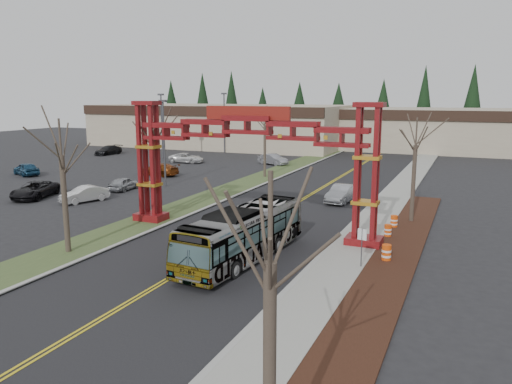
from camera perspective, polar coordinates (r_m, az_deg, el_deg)
The scene contains 35 objects.
ground at distance 20.70m, azimuth -23.14°, elevation -16.64°, with size 200.00×200.00×0.00m, color black.
road at distance 40.80m, azimuth 3.15°, elevation -2.17°, with size 12.00×110.00×0.02m, color black.
lane_line_left at distance 40.84m, azimuth 2.99°, elevation -2.13°, with size 0.12×100.00×0.01m, color gold.
lane_line_right at distance 40.76m, azimuth 3.30°, elevation -2.16°, with size 0.12×100.00×0.01m, color gold.
curb_right at distance 39.13m, azimuth 11.62°, elevation -2.86°, with size 0.30×110.00×0.15m, color #A1A19C.
sidewalk_right at distance 38.87m, azimuth 13.71°, elevation -3.04°, with size 2.60×110.00×0.14m, color gray.
landscape_strip at distance 24.35m, azimuth 13.48°, elevation -11.61°, with size 2.60×50.00×0.12m, color black.
grass_median at distance 44.16m, azimuth -6.62°, elevation -1.17°, with size 4.00×110.00×0.08m, color #384D26.
curb_left at distance 43.27m, azimuth -4.50°, elevation -1.34°, with size 0.30×110.00×0.15m, color #A1A19C.
gateway_arch at distance 33.43m, azimuth -0.98°, elevation 5.31°, with size 18.20×1.60×8.90m.
retail_building_west at distance 95.10m, azimuth -3.89°, elevation 7.64°, with size 46.00×22.30×7.50m.
retail_building_east at distance 92.45m, azimuth 21.36°, elevation 6.67°, with size 38.00×20.30×7.00m.
conifer_treeline at distance 105.16m, azimuth 16.42°, elevation 9.03°, with size 116.10×5.60×13.00m.
transit_bus at distance 28.54m, azimuth -1.47°, elevation -4.83°, with size 2.54×10.85×3.02m, color #999CA1.
silver_sedan at distance 44.60m, azimuth 9.78°, elevation -0.18°, with size 1.63×4.68×1.54m, color #A5A8AD.
parked_car_near_a at distance 51.26m, azimuth -14.85°, elevation 0.93°, with size 1.55×3.86×1.32m, color #9D9FA4.
parked_car_near_b at distance 46.58m, azimuth -19.03°, elevation -0.25°, with size 1.47×4.23×1.39m, color white.
parked_car_near_c at distance 50.11m, azimuth -23.96°, elevation 0.23°, with size 2.50×5.42×1.51m, color black.
parked_car_mid_a at distance 59.74m, azimuth -11.03°, elevation 2.55°, with size 2.03×4.99×1.45m, color brown.
parked_car_mid_b at distance 64.74m, azimuth -24.78°, elevation 2.41°, with size 1.81×4.49×1.53m, color navy.
parked_car_far_a at distance 67.81m, azimuth 1.95°, elevation 3.75°, with size 1.58×4.53×1.49m, color #94959B.
parked_car_far_b at distance 70.57m, azimuth -7.95°, elevation 3.88°, with size 2.23×4.85×1.35m, color white.
parked_car_far_c at distance 82.96m, azimuth -16.54°, elevation 4.61°, with size 1.99×4.90×1.42m, color black.
bare_tree_median_near at distance 31.07m, azimuth -21.35°, elevation 3.82°, with size 3.25×3.25×8.00m.
bare_tree_median_mid at distance 38.24m, azimuth -11.39°, elevation 5.72°, with size 3.36×3.36×8.18m.
bare_tree_median_far at distance 56.90m, azimuth 1.02°, elevation 7.58°, with size 3.04×3.04×7.95m.
bare_tree_right_near at distance 10.97m, azimuth 1.63°, elevation -8.30°, with size 3.07×3.07×7.74m.
bare_tree_right_far at distance 38.01m, azimuth 17.78°, elevation 5.05°, with size 3.04×3.04×7.74m.
light_pole_near at distance 51.91m, azimuth -10.48°, elevation 6.20°, with size 0.77×0.38×8.85m.
light_pole_mid at distance 73.65m, azimuth -10.72°, elevation 7.87°, with size 0.83×0.41×9.52m.
light_pole_far at distance 82.30m, azimuth -3.65°, elevation 8.41°, with size 0.84×0.42×9.69m.
street_sign at distance 27.57m, azimuth 12.01°, elevation -5.42°, with size 0.51×0.16×2.25m.
barrel_south at distance 29.37m, azimuth 14.68°, elevation -6.79°, with size 0.54×0.54×1.01m.
barrel_mid at distance 34.23m, azimuth 14.83°, elevation -4.35°, with size 0.48×0.48×0.90m.
barrel_north at distance 36.72m, azimuth 15.49°, elevation -3.32°, with size 0.51×0.51×0.94m.
Camera 1 is at (13.87, -12.23, 9.30)m, focal length 35.00 mm.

